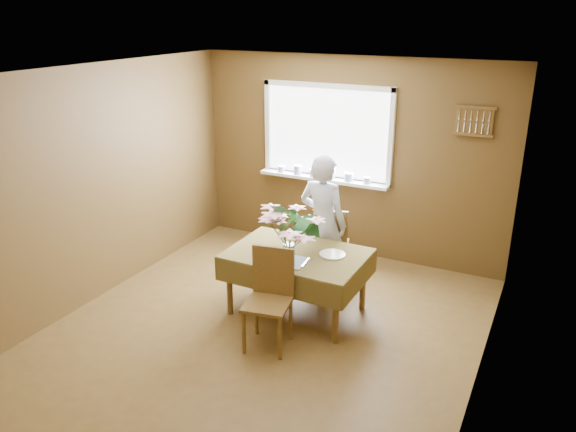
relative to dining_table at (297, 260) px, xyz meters
The scene contains 15 objects.
floor 0.81m from the dining_table, 101.38° to the right, with size 4.50×4.50×0.00m, color brown.
ceiling 1.98m from the dining_table, 101.38° to the right, with size 4.50×4.50×0.00m, color white.
wall_back 1.84m from the dining_table, 93.63° to the left, with size 4.00×4.00×0.00m, color brown.
wall_front 2.87m from the dining_table, 92.23° to the right, with size 4.00×4.00×0.00m, color brown.
wall_left 2.27m from the dining_table, 165.66° to the right, with size 4.50×4.50×0.00m, color brown.
wall_right 2.07m from the dining_table, 15.90° to the right, with size 4.50×4.50×0.00m, color brown.
window_assembly 1.87m from the dining_table, 103.85° to the left, with size 1.72×0.20×1.22m.
spoon_rack 2.49m from the dining_table, 51.34° to the left, with size 0.44×0.05×0.33m.
dining_table is the anchor object (origin of this frame).
chair_far 0.78m from the dining_table, 86.16° to the left, with size 0.49×0.49×0.93m.
chair_near 0.64m from the dining_table, 87.42° to the right, with size 0.47×0.47×0.94m.
seated_woman 0.67m from the dining_table, 89.28° to the left, with size 0.57×0.37×1.56m, color white.
flower_bouquet 0.44m from the dining_table, 95.19° to the right, with size 0.60×0.60×0.52m.
side_plate 0.37m from the dining_table, 16.77° to the left, with size 0.26×0.26×0.01m, color white.
table_knife 0.28m from the dining_table, 45.83° to the right, with size 0.02×0.21×0.00m, color silver.
Camera 1 is at (2.37, -4.18, 3.01)m, focal length 35.00 mm.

